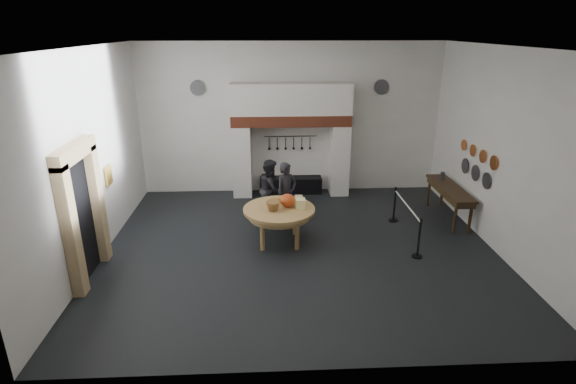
{
  "coord_description": "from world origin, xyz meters",
  "views": [
    {
      "loc": [
        -0.74,
        -9.4,
        4.89
      ],
      "look_at": [
        -0.26,
        0.14,
        1.35
      ],
      "focal_mm": 28.0,
      "sensor_mm": 36.0,
      "label": 1
    }
  ],
  "objects_px": {
    "barrier_post_near": "(419,239)",
    "barrier_post_far": "(394,205)",
    "visitor_far": "(271,189)",
    "iron_range": "(291,185)",
    "side_table": "(450,188)",
    "visitor_near": "(286,193)",
    "work_table": "(279,210)"
  },
  "relations": [
    {
      "from": "visitor_far",
      "to": "barrier_post_far",
      "type": "bearing_deg",
      "value": -94.79
    },
    {
      "from": "iron_range",
      "to": "side_table",
      "type": "relative_size",
      "value": 0.86
    },
    {
      "from": "iron_range",
      "to": "side_table",
      "type": "height_order",
      "value": "side_table"
    },
    {
      "from": "work_table",
      "to": "barrier_post_far",
      "type": "height_order",
      "value": "barrier_post_far"
    },
    {
      "from": "side_table",
      "to": "barrier_post_far",
      "type": "bearing_deg",
      "value": -176.4
    },
    {
      "from": "visitor_near",
      "to": "visitor_far",
      "type": "relative_size",
      "value": 1.02
    },
    {
      "from": "work_table",
      "to": "visitor_far",
      "type": "xyz_separation_m",
      "value": [
        -0.17,
        1.51,
        -0.03
      ]
    },
    {
      "from": "visitor_far",
      "to": "barrier_post_far",
      "type": "relative_size",
      "value": 1.8
    },
    {
      "from": "side_table",
      "to": "barrier_post_near",
      "type": "xyz_separation_m",
      "value": [
        -1.48,
        -2.09,
        -0.42
      ]
    },
    {
      "from": "iron_range",
      "to": "barrier_post_near",
      "type": "distance_m",
      "value": 5.04
    },
    {
      "from": "side_table",
      "to": "work_table",
      "type": "bearing_deg",
      "value": -165.56
    },
    {
      "from": "work_table",
      "to": "iron_range",
      "type": "bearing_deg",
      "value": 82.2
    },
    {
      "from": "visitor_far",
      "to": "side_table",
      "type": "xyz_separation_m",
      "value": [
        4.74,
        -0.34,
        0.06
      ]
    },
    {
      "from": "side_table",
      "to": "barrier_post_near",
      "type": "bearing_deg",
      "value": -125.31
    },
    {
      "from": "visitor_near",
      "to": "barrier_post_far",
      "type": "bearing_deg",
      "value": -34.51
    },
    {
      "from": "visitor_near",
      "to": "barrier_post_near",
      "type": "relative_size",
      "value": 1.83
    },
    {
      "from": "iron_range",
      "to": "barrier_post_far",
      "type": "height_order",
      "value": "barrier_post_far"
    },
    {
      "from": "work_table",
      "to": "visitor_far",
      "type": "relative_size",
      "value": 1.04
    },
    {
      "from": "work_table",
      "to": "visitor_near",
      "type": "relative_size",
      "value": 1.02
    },
    {
      "from": "iron_range",
      "to": "visitor_far",
      "type": "xyz_separation_m",
      "value": [
        -0.64,
        -1.87,
        0.56
      ]
    },
    {
      "from": "visitor_near",
      "to": "barrier_post_far",
      "type": "height_order",
      "value": "visitor_near"
    },
    {
      "from": "visitor_far",
      "to": "side_table",
      "type": "bearing_deg",
      "value": -91.33
    },
    {
      "from": "barrier_post_near",
      "to": "barrier_post_far",
      "type": "relative_size",
      "value": 1.0
    },
    {
      "from": "visitor_near",
      "to": "barrier_post_far",
      "type": "distance_m",
      "value": 2.88
    },
    {
      "from": "iron_range",
      "to": "barrier_post_far",
      "type": "distance_m",
      "value": 3.49
    },
    {
      "from": "iron_range",
      "to": "barrier_post_near",
      "type": "bearing_deg",
      "value": -58.69
    },
    {
      "from": "visitor_near",
      "to": "visitor_far",
      "type": "height_order",
      "value": "visitor_near"
    },
    {
      "from": "iron_range",
      "to": "work_table",
      "type": "xyz_separation_m",
      "value": [
        -0.46,
        -3.38,
        0.59
      ]
    },
    {
      "from": "visitor_far",
      "to": "iron_range",
      "type": "bearing_deg",
      "value": -16.09
    },
    {
      "from": "work_table",
      "to": "side_table",
      "type": "relative_size",
      "value": 0.77
    },
    {
      "from": "side_table",
      "to": "visitor_far",
      "type": "bearing_deg",
      "value": 175.94
    },
    {
      "from": "visitor_near",
      "to": "visitor_far",
      "type": "bearing_deg",
      "value": 101.07
    }
  ]
}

